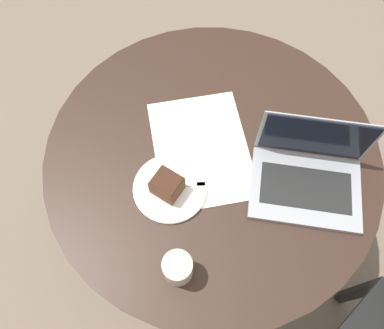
{
  "coord_description": "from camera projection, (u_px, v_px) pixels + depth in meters",
  "views": [
    {
      "loc": [
        -0.54,
        0.12,
        1.79
      ],
      "look_at": [
        -0.06,
        0.07,
        0.77
      ],
      "focal_mm": 35.0,
      "sensor_mm": 36.0,
      "label": 1
    }
  ],
  "objects": [
    {
      "name": "paper_document",
      "position": [
        201.0,
        149.0,
        1.2
      ],
      "size": [
        0.42,
        0.33,
        0.0
      ],
      "rotation": [
        0.0,
        0.0,
        0.09
      ],
      "color": "white",
      "rests_on": "dining_table"
    },
    {
      "name": "plate",
      "position": [
        170.0,
        188.0,
        1.14
      ],
      "size": [
        0.23,
        0.23,
        0.01
      ],
      "color": "silver",
      "rests_on": "dining_table"
    },
    {
      "name": "cake_slice",
      "position": [
        167.0,
        185.0,
        1.1
      ],
      "size": [
        0.11,
        0.11,
        0.07
      ],
      "rotation": [
        0.0,
        0.0,
        0.9
      ],
      "color": "brown",
      "rests_on": "plate"
    },
    {
      "name": "coffee_glass",
      "position": [
        178.0,
        268.0,
        0.99
      ],
      "size": [
        0.08,
        0.08,
        0.11
      ],
      "color": "#C6AD89",
      "rests_on": "dining_table"
    },
    {
      "name": "fork",
      "position": [
        184.0,
        185.0,
        1.13
      ],
      "size": [
        0.03,
        0.17,
        0.0
      ],
      "rotation": [
        0.0,
        0.0,
        4.65
      ],
      "color": "silver",
      "rests_on": "plate"
    },
    {
      "name": "laptop",
      "position": [
        308.0,
        177.0,
        1.12
      ],
      "size": [
        0.31,
        0.38,
        0.21
      ],
      "rotation": [
        0.0,
        0.0,
        7.6
      ],
      "color": "gray",
      "rests_on": "dining_table"
    },
    {
      "name": "ground_plane",
      "position": [
        205.0,
        220.0,
        1.85
      ],
      "size": [
        12.0,
        12.0,
        0.0
      ],
      "primitive_type": "plane",
      "color": "#6B5B4C"
    },
    {
      "name": "dining_table",
      "position": [
        211.0,
        169.0,
        1.31
      ],
      "size": [
        1.08,
        1.08,
        0.73
      ],
      "color": "black",
      "rests_on": "ground_plane"
    }
  ]
}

